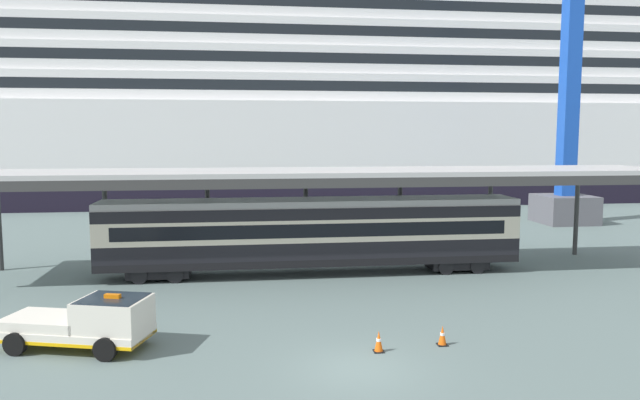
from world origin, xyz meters
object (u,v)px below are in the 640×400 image
cruise_ship (211,93)px  train_carriage (312,232)px  traffic_cone_near (379,342)px  dockside_crane (582,1)px  service_truck (89,322)px  traffic_cone_mid (442,336)px

cruise_ship → train_carriage: (7.33, -43.69, -10.47)m
train_carriage → traffic_cone_near: train_carriage is taller
dockside_crane → service_truck: bearing=-141.7°
cruise_ship → traffic_cone_near: 57.74m
service_truck → traffic_cone_near: size_ratio=7.37×
cruise_ship → traffic_cone_mid: bearing=-79.1°
cruise_ship → service_truck: cruise_ship is taller
service_truck → traffic_cone_near: 10.25m
service_truck → traffic_cone_mid: 12.60m
service_truck → dockside_crane: (33.80, 26.69, 17.72)m
traffic_cone_near → dockside_crane: 41.24m
cruise_ship → traffic_cone_near: size_ratio=218.14×
cruise_ship → traffic_cone_mid: 57.80m
traffic_cone_near → dockside_crane: bearing=50.1°
cruise_ship → train_carriage: size_ratio=7.32×
service_truck → traffic_cone_mid: service_truck is taller
train_carriage → service_truck: train_carriage is taller
cruise_ship → dockside_crane: dockside_crane is taller
service_truck → traffic_cone_near: service_truck is taller
train_carriage → traffic_cone_near: 12.28m
cruise_ship → service_truck: (-1.84, -54.14, -11.79)m
cruise_ship → traffic_cone_mid: cruise_ship is taller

